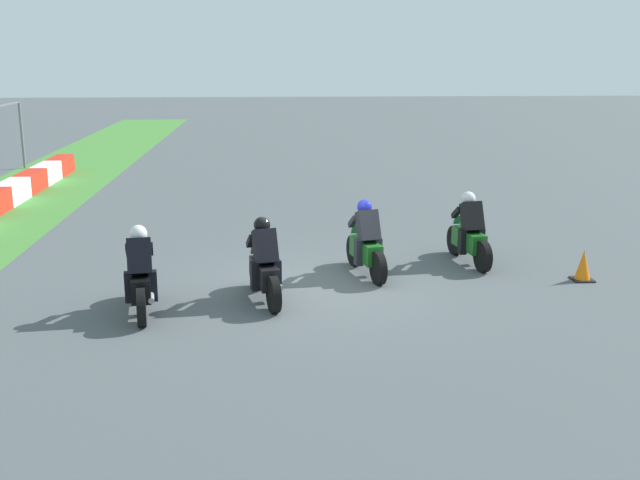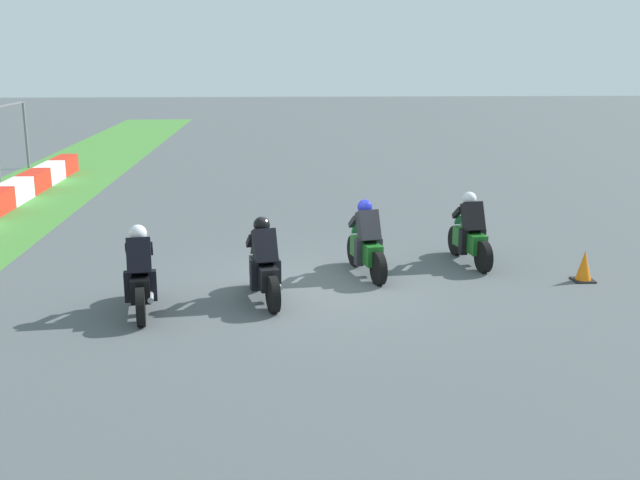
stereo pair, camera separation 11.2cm
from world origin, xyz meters
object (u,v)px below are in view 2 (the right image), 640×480
Objects in this scene: traffic_cone at (584,267)px; rider_lane_a at (470,234)px; rider_lane_b at (366,244)px; rider_lane_d at (140,277)px; rider_lane_c at (264,267)px.

rider_lane_a is at bearing 54.54° from traffic_cone.
rider_lane_b is 0.99× the size of rider_lane_d.
rider_lane_c and rider_lane_d have the same top height.
rider_lane_b is at bearing 81.33° from traffic_cone.
rider_lane_c is at bearing 97.92° from traffic_cone.
rider_lane_c reaches higher than traffic_cone.
rider_lane_b and rider_lane_c have the same top height.
traffic_cone is at bearing -135.53° from rider_lane_a.
traffic_cone is (-1.37, -1.92, -0.34)m from rider_lane_a.
rider_lane_c is at bearing 107.55° from rider_lane_a.
rider_lane_c is 2.16m from rider_lane_d.
rider_lane_c is at bearing 113.47° from rider_lane_b.
rider_lane_a is 4.82m from rider_lane_c.
rider_lane_a is at bearing -85.43° from rider_lane_b.
rider_lane_d is at bearing 103.49° from rider_lane_a.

